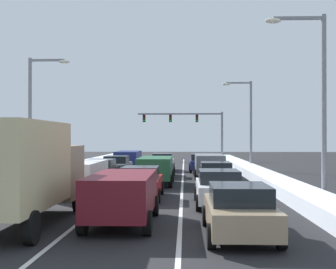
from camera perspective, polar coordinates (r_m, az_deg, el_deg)
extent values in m
plane|color=black|center=(28.08, -1.69, -6.27)|extent=(133.16, 133.16, 0.00)
cube|color=silver|center=(33.12, 1.85, -5.37)|extent=(0.14, 56.34, 0.01)
cube|color=silver|center=(33.31, -4.03, -5.35)|extent=(0.14, 56.34, 0.01)
cube|color=silver|center=(33.49, 10.99, -4.78)|extent=(1.66, 56.34, 0.62)
cube|color=silver|center=(34.25, -12.91, -4.52)|extent=(1.39, 56.34, 0.82)
cube|color=#937F60|center=(13.59, 8.85, -9.84)|extent=(1.82, 4.50, 0.70)
cube|color=black|center=(13.36, 8.92, -7.39)|extent=(1.64, 2.20, 0.55)
cube|color=red|center=(11.35, 6.64, -11.11)|extent=(0.24, 0.08, 0.14)
cube|color=red|center=(11.54, 13.63, -10.92)|extent=(0.24, 0.08, 0.14)
cylinder|color=black|center=(15.09, 4.74, -10.06)|extent=(0.22, 0.66, 0.66)
cylinder|color=black|center=(15.28, 11.52, -9.93)|extent=(0.22, 0.66, 0.66)
cylinder|color=black|center=(12.05, 5.43, -12.51)|extent=(0.22, 0.66, 0.66)
cylinder|color=black|center=(12.28, 13.94, -12.27)|extent=(0.22, 0.66, 0.66)
cube|color=silver|center=(19.54, 6.33, -6.97)|extent=(1.82, 4.50, 0.70)
cube|color=black|center=(19.33, 6.36, -5.23)|extent=(1.64, 2.20, 0.55)
cube|color=red|center=(17.31, 4.56, -7.41)|extent=(0.24, 0.08, 0.14)
cube|color=red|center=(17.42, 9.15, -7.36)|extent=(0.24, 0.08, 0.14)
cylinder|color=black|center=(21.07, 3.58, -7.31)|extent=(0.22, 0.66, 0.66)
cylinder|color=black|center=(21.19, 8.44, -7.27)|extent=(0.22, 0.66, 0.66)
cylinder|color=black|center=(18.00, 3.84, -8.49)|extent=(0.22, 0.66, 0.66)
cylinder|color=black|center=(18.14, 9.53, -8.43)|extent=(0.22, 0.66, 0.66)
cube|color=black|center=(25.95, 5.95, -5.35)|extent=(1.82, 4.50, 0.70)
cube|color=black|center=(25.76, 5.97, -4.04)|extent=(1.64, 2.20, 0.55)
cube|color=red|center=(23.71, 4.63, -5.52)|extent=(0.24, 0.08, 0.14)
cube|color=red|center=(23.81, 7.97, -5.50)|extent=(0.24, 0.08, 0.14)
cylinder|color=black|center=(27.48, 3.87, -5.71)|extent=(0.22, 0.66, 0.66)
cylinder|color=black|center=(27.59, 7.58, -5.68)|extent=(0.22, 0.66, 0.66)
cylinder|color=black|center=(24.39, 4.09, -6.37)|extent=(0.22, 0.66, 0.66)
cylinder|color=black|center=(24.52, 8.28, -6.34)|extent=(0.22, 0.66, 0.66)
cube|color=slate|center=(32.82, 5.16, -3.60)|extent=(1.95, 4.90, 1.25)
cube|color=black|center=(30.40, 5.40, -3.33)|extent=(1.56, 0.06, 0.55)
cube|color=red|center=(30.40, 3.93, -4.04)|extent=(0.20, 0.08, 0.28)
cube|color=red|center=(30.49, 6.87, -4.02)|extent=(0.20, 0.08, 0.28)
cylinder|color=black|center=(34.52, 3.42, -4.56)|extent=(0.25, 0.74, 0.74)
cylinder|color=black|center=(34.62, 6.59, -4.55)|extent=(0.25, 0.74, 0.74)
cylinder|color=black|center=(31.14, 3.56, -5.01)|extent=(0.25, 0.74, 0.74)
cylinder|color=black|center=(31.24, 7.08, -5.00)|extent=(0.25, 0.74, 0.74)
cube|color=navy|center=(38.90, 4.11, -3.72)|extent=(1.82, 4.50, 0.70)
cube|color=black|center=(38.72, 4.12, -2.83)|extent=(1.64, 2.20, 0.55)
cube|color=red|center=(36.68, 3.15, -3.73)|extent=(0.24, 0.08, 0.14)
cube|color=red|center=(36.73, 5.31, -3.72)|extent=(0.24, 0.08, 0.14)
cylinder|color=black|center=(40.44, 2.77, -4.02)|extent=(0.22, 0.66, 0.66)
cylinder|color=black|center=(40.50, 5.30, -4.01)|extent=(0.22, 0.66, 0.66)
cylinder|color=black|center=(37.35, 2.83, -4.31)|extent=(0.22, 0.66, 0.66)
cylinder|color=black|center=(37.41, 5.56, -4.31)|extent=(0.22, 0.66, 0.66)
cube|color=maroon|center=(15.24, -5.67, -7.25)|extent=(1.95, 4.90, 1.25)
cube|color=black|center=(12.84, -7.14, -7.29)|extent=(1.56, 0.06, 0.55)
cube|color=red|center=(13.05, -10.56, -8.83)|extent=(0.20, 0.08, 0.28)
cube|color=red|center=(12.80, -3.65, -9.00)|extent=(0.20, 0.08, 0.28)
cylinder|color=black|center=(17.14, -8.10, -8.76)|extent=(0.25, 0.74, 0.74)
cylinder|color=black|center=(16.91, -1.64, -8.88)|extent=(0.25, 0.74, 0.74)
cylinder|color=black|center=(13.86, -10.64, -10.75)|extent=(0.25, 0.74, 0.74)
cylinder|color=black|center=(13.57, -2.60, -10.98)|extent=(0.25, 0.74, 0.74)
cube|color=maroon|center=(21.71, -3.39, -6.31)|extent=(1.82, 4.50, 0.70)
cube|color=black|center=(21.50, -3.43, -4.75)|extent=(1.64, 2.20, 0.55)
cube|color=red|center=(19.60, -6.04, -6.59)|extent=(0.24, 0.08, 0.14)
cube|color=red|center=(19.46, -1.97, -6.64)|extent=(0.24, 0.08, 0.14)
cylinder|color=black|center=(23.37, -5.21, -6.63)|extent=(0.22, 0.66, 0.66)
cylinder|color=black|center=(23.21, -0.82, -6.68)|extent=(0.22, 0.66, 0.66)
cylinder|color=black|center=(20.32, -6.33, -7.57)|extent=(0.22, 0.66, 0.66)
cylinder|color=black|center=(20.14, -1.27, -7.63)|extent=(0.22, 0.66, 0.66)
cube|color=#1E5633|center=(27.98, -1.57, -4.14)|extent=(1.95, 4.90, 1.25)
cube|color=black|center=(25.56, -1.92, -3.88)|extent=(1.56, 0.06, 0.55)
cube|color=red|center=(25.66, -3.67, -4.70)|extent=(0.20, 0.08, 0.28)
cube|color=red|center=(25.55, -0.17, -4.72)|extent=(0.20, 0.08, 0.28)
cylinder|color=black|center=(29.79, -3.20, -5.22)|extent=(0.25, 0.74, 0.74)
cylinder|color=black|center=(29.68, 0.49, -5.24)|extent=(0.25, 0.74, 0.74)
cylinder|color=black|center=(26.42, -3.89, -5.83)|extent=(0.25, 0.74, 0.74)
cylinder|color=black|center=(26.29, 0.27, -5.86)|extent=(0.25, 0.74, 0.74)
cube|color=#38383D|center=(33.72, -0.89, -4.22)|extent=(1.82, 4.50, 0.70)
cube|color=black|center=(33.54, -0.90, -3.21)|extent=(1.64, 2.20, 0.55)
cube|color=red|center=(31.57, -2.36, -4.26)|extent=(0.24, 0.08, 0.14)
cube|color=red|center=(31.49, 0.16, -4.27)|extent=(0.24, 0.08, 0.14)
cylinder|color=black|center=(35.34, -2.20, -4.53)|extent=(0.22, 0.66, 0.66)
cylinder|color=black|center=(35.25, 0.69, -4.54)|extent=(0.22, 0.66, 0.66)
cylinder|color=black|center=(32.26, -2.62, -4.93)|extent=(0.22, 0.66, 0.66)
cylinder|color=black|center=(32.16, 0.56, -4.94)|extent=(0.22, 0.66, 0.66)
cube|color=#B7BABF|center=(39.87, -0.67, -3.64)|extent=(1.82, 4.50, 0.70)
cube|color=black|center=(39.69, -0.68, -2.78)|extent=(1.64, 2.20, 0.55)
cube|color=red|center=(37.71, -1.88, -3.64)|extent=(0.24, 0.08, 0.14)
cube|color=red|center=(37.64, 0.22, -3.64)|extent=(0.24, 0.08, 0.14)
cylinder|color=black|center=(41.48, -1.79, -3.93)|extent=(0.22, 0.66, 0.66)
cylinder|color=black|center=(41.40, 0.67, -3.93)|extent=(0.22, 0.66, 0.66)
cylinder|color=black|center=(38.39, -2.11, -4.21)|extent=(0.22, 0.66, 0.66)
cylinder|color=black|center=(38.30, 0.55, -4.22)|extent=(0.22, 0.66, 0.66)
cube|color=#937F60|center=(17.97, -14.82, -4.55)|extent=(2.35, 2.20, 2.00)
cube|color=#D1C18C|center=(14.53, -18.96, -3.54)|extent=(2.35, 5.00, 2.60)
cylinder|color=black|center=(18.71, -17.88, -7.76)|extent=(0.28, 0.92, 0.92)
cylinder|color=black|center=(18.07, -11.10, -8.04)|extent=(0.28, 0.92, 0.92)
cylinder|color=black|center=(12.94, -16.68, -11.07)|extent=(0.28, 0.92, 0.92)
cube|color=silver|center=(23.24, -10.85, -4.89)|extent=(1.95, 4.90, 1.25)
cube|color=black|center=(20.88, -12.34, -4.64)|extent=(1.56, 0.06, 0.55)
cube|color=red|center=(21.13, -14.40, -5.61)|extent=(0.20, 0.08, 0.28)
cube|color=red|center=(20.74, -10.24, -5.71)|extent=(0.20, 0.08, 0.28)
cylinder|color=black|center=(25.17, -12.11, -6.09)|extent=(0.25, 0.74, 0.74)
cylinder|color=black|center=(24.77, -7.80, -6.19)|extent=(0.25, 0.74, 0.74)
cylinder|color=black|center=(21.90, -14.32, -6.93)|extent=(0.25, 0.74, 0.74)
cylinder|color=black|center=(21.45, -9.38, -7.08)|extent=(0.25, 0.74, 0.74)
cube|color=black|center=(29.40, -8.37, -4.77)|extent=(1.82, 4.50, 0.70)
cube|color=black|center=(29.21, -8.42, -3.61)|extent=(1.64, 2.20, 0.55)
cube|color=red|center=(27.38, -10.64, -4.84)|extent=(0.24, 0.08, 0.14)
cube|color=red|center=(27.10, -7.78, -4.88)|extent=(0.24, 0.08, 0.14)
cylinder|color=black|center=(31.11, -9.47, -5.09)|extent=(0.22, 0.66, 0.66)
cylinder|color=black|center=(30.80, -6.21, -5.14)|extent=(0.22, 0.66, 0.66)
cylinder|color=black|center=(28.09, -10.74, -5.59)|extent=(0.22, 0.66, 0.66)
cylinder|color=black|center=(27.75, -7.14, -5.65)|extent=(0.22, 0.66, 0.66)
cube|color=slate|center=(34.80, -6.38, -4.10)|extent=(1.82, 4.50, 0.70)
cube|color=black|center=(34.62, -6.41, -3.12)|extent=(1.64, 2.20, 0.55)
cube|color=red|center=(32.74, -8.15, -4.12)|extent=(0.24, 0.08, 0.14)
cube|color=red|center=(32.52, -5.75, -4.15)|extent=(0.24, 0.08, 0.14)
cylinder|color=black|center=(36.49, -7.40, -4.40)|extent=(0.22, 0.66, 0.66)
cylinder|color=black|center=(36.24, -4.62, -4.43)|extent=(0.22, 0.66, 0.66)
cylinder|color=black|center=(33.44, -8.29, -4.76)|extent=(0.22, 0.66, 0.66)
cylinder|color=black|center=(33.17, -5.25, -4.80)|extent=(0.22, 0.66, 0.66)
cube|color=navy|center=(41.09, -4.99, -2.96)|extent=(1.95, 4.90, 1.25)
cube|color=black|center=(38.70, -5.43, -2.71)|extent=(1.56, 0.06, 0.55)
cube|color=red|center=(38.83, -6.57, -3.25)|extent=(0.20, 0.08, 0.28)
cube|color=red|center=(38.63, -4.28, -3.27)|extent=(0.20, 0.08, 0.28)
cylinder|color=black|center=(42.94, -5.97, -3.75)|extent=(0.25, 0.74, 0.74)
cylinder|color=black|center=(42.71, -3.43, -3.77)|extent=(0.25, 0.74, 0.74)
cylinder|color=black|center=(39.58, -6.67, -4.03)|extent=(0.25, 0.74, 0.74)
cylinder|color=black|center=(39.34, -3.91, -4.06)|extent=(0.25, 0.74, 0.74)
cylinder|color=slate|center=(58.80, 6.75, -0.20)|extent=(0.28, 0.28, 6.20)
cube|color=slate|center=(58.69, 1.48, 2.58)|extent=(10.80, 0.20, 0.20)
cube|color=black|center=(58.68, 3.63, 2.02)|extent=(0.34, 0.34, 0.95)
sphere|color=#4C0A0A|center=(58.51, 3.63, 2.31)|extent=(0.22, 0.22, 0.22)
sphere|color=#593F0C|center=(58.49, 3.64, 2.03)|extent=(0.22, 0.22, 0.22)
sphere|color=green|center=(58.48, 3.64, 1.75)|extent=(0.22, 0.22, 0.22)
cube|color=black|center=(58.69, 0.31, 2.02)|extent=(0.34, 0.34, 0.95)
sphere|color=#4C0A0A|center=(58.51, 0.30, 2.31)|extent=(0.22, 0.22, 0.22)
sphere|color=#593F0C|center=(58.50, 0.30, 2.03)|extent=(0.22, 0.22, 0.22)
sphere|color=green|center=(58.49, 0.30, 1.75)|extent=(0.22, 0.22, 0.22)
cube|color=black|center=(58.89, -3.00, 2.01)|extent=(0.34, 0.34, 0.95)
sphere|color=#4C0A0A|center=(58.72, -3.02, 2.30)|extent=(0.22, 0.22, 0.22)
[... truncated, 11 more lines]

